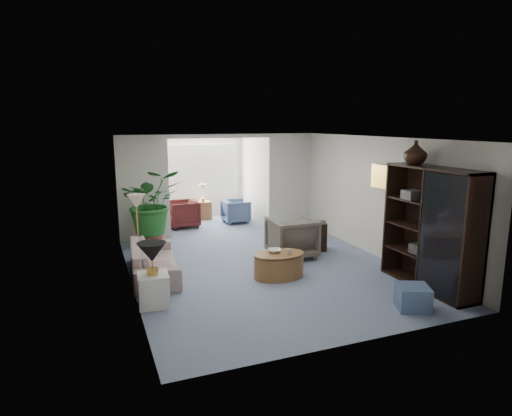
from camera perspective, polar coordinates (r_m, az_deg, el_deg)
name	(u,v)px	position (r m, az deg, el deg)	size (l,w,h in m)	color
floor	(267,270)	(8.38, 1.50, -8.15)	(6.00, 6.00, 0.00)	#7C8BA4
sunroom_floor	(211,224)	(12.12, -6.01, -2.09)	(2.60, 2.60, 0.00)	#7C8BA4
back_pier_left	(143,189)	(10.47, -14.62, 2.46)	(1.20, 0.12, 2.50)	beige
back_pier_right	(290,181)	(11.53, 4.49, 3.57)	(1.20, 0.12, 2.50)	beige
back_header	(220,136)	(10.74, -4.71, 9.43)	(2.60, 0.12, 0.10)	beige
window_pane	(200,170)	(12.92, -7.41, 5.00)	(2.20, 0.02, 1.50)	white
window_blinds	(200,170)	(12.89, -7.38, 4.99)	(2.20, 0.02, 1.50)	white
framed_picture	(382,177)	(9.13, 16.23, 3.99)	(0.04, 0.50, 0.40)	beige
sofa	(154,260)	(8.22, -13.32, -6.69)	(2.02, 0.79, 0.59)	#BCAE9F
end_table	(154,290)	(6.94, -13.36, -10.46)	(0.46, 0.46, 0.50)	white
table_lamp	(152,252)	(6.75, -13.59, -5.70)	(0.44, 0.44, 0.30)	black
floor_lamp	(136,201)	(8.85, -15.50, 0.85)	(0.36, 0.36, 0.28)	beige
coffee_table	(279,265)	(7.95, 3.05, -7.55)	(0.95, 0.95, 0.45)	olive
coffee_bowl	(274,251)	(7.94, 2.44, -5.64)	(0.24, 0.24, 0.06)	silver
coffee_cup	(289,252)	(7.84, 4.38, -5.76)	(0.10, 0.10, 0.09)	beige
wingback_chair	(292,237)	(9.07, 4.72, -3.88)	(0.90, 0.93, 0.84)	#655E4F
side_table_dark	(314,236)	(9.67, 7.67, -3.67)	(0.52, 0.41, 0.62)	black
entertainment_cabinet	(431,228)	(7.84, 22.07, -2.51)	(0.50, 1.86, 2.06)	black
cabinet_urn	(415,152)	(8.02, 20.28, 6.89)	(0.40, 0.40, 0.41)	black
ottoman	(413,297)	(7.08, 19.98, -11.03)	(0.46, 0.46, 0.37)	slate
plant_pot	(154,241)	(10.03, -13.35, -4.23)	(0.40, 0.40, 0.32)	#AF4932
house_plant	(152,202)	(9.84, -13.59, 0.78)	(1.31, 1.14, 1.46)	#216023
sunroom_chair_blue	(236,211)	(12.18, -2.68, -0.42)	(0.69, 0.71, 0.65)	slate
sunroom_chair_maroon	(183,214)	(11.79, -9.61, -0.76)	(0.78, 0.80, 0.73)	#581F1E
sunroom_table	(203,210)	(12.69, -6.97, -0.31)	(0.43, 0.33, 0.52)	olive
shelf_clutter	(429,219)	(7.77, 21.90, -1.32)	(0.30, 1.10, 1.06)	#343028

